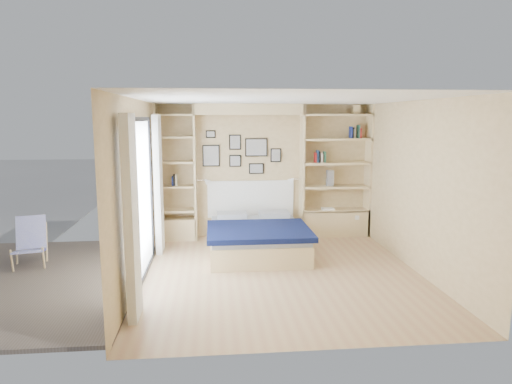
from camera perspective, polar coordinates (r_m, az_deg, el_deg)
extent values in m
plane|color=tan|center=(6.78, 3.18, -10.12)|extent=(4.50, 4.50, 0.00)
plane|color=#D5B784|center=(8.69, 1.01, 2.65)|extent=(4.00, 0.00, 4.00)
plane|color=#D5B784|center=(4.31, 7.85, -4.22)|extent=(4.00, 0.00, 4.00)
plane|color=#D5B784|center=(6.48, -14.48, 0.10)|extent=(0.00, 4.50, 4.50)
plane|color=#D5B784|center=(7.06, 19.53, 0.60)|extent=(0.00, 4.50, 4.50)
plane|color=white|center=(6.41, 3.38, 11.49)|extent=(4.50, 4.50, 0.00)
cube|color=beige|center=(8.46, -7.64, 2.40)|extent=(0.04, 0.35, 2.50)
cube|color=beige|center=(8.62, 5.77, 2.56)|extent=(0.04, 0.35, 2.50)
cube|color=beige|center=(8.43, -0.89, 10.28)|extent=(2.00, 0.35, 0.20)
cube|color=beige|center=(8.96, 13.84, 2.59)|extent=(0.04, 0.35, 2.50)
cube|color=beige|center=(8.52, -12.22, 2.31)|extent=(0.04, 0.35, 2.50)
cube|color=beige|center=(8.94, 9.77, -3.80)|extent=(1.30, 0.35, 0.50)
cube|color=beige|center=(8.67, -9.81, -4.55)|extent=(0.70, 0.35, 0.40)
cube|color=black|center=(6.40, -14.57, 8.80)|extent=(0.04, 2.08, 0.06)
cube|color=black|center=(6.77, -13.81, -10.14)|extent=(0.04, 2.08, 0.06)
cube|color=black|center=(5.52, -15.73, -3.11)|extent=(0.04, 0.06, 2.20)
cube|color=black|center=(7.50, -13.02, 0.21)|extent=(0.04, 0.06, 2.20)
cube|color=silver|center=(6.50, -14.26, -1.03)|extent=(0.01, 2.00, 2.20)
cube|color=white|center=(5.22, -15.31, -3.22)|extent=(0.10, 0.45, 2.30)
cube|color=white|center=(7.75, -12.11, 0.90)|extent=(0.10, 0.45, 2.30)
cube|color=beige|center=(8.89, 9.81, -2.23)|extent=(1.30, 0.35, 0.04)
cube|color=beige|center=(8.81, 9.89, 0.64)|extent=(1.30, 0.35, 0.04)
cube|color=beige|center=(8.76, 9.97, 3.55)|extent=(1.30, 0.35, 0.04)
cube|color=beige|center=(8.73, 10.06, 6.50)|extent=(1.30, 0.35, 0.04)
cube|color=beige|center=(8.72, 10.14, 9.45)|extent=(1.30, 0.35, 0.04)
cube|color=beige|center=(8.59, -9.87, -2.28)|extent=(0.70, 0.35, 0.04)
cube|color=beige|center=(8.52, -9.95, 0.68)|extent=(0.70, 0.35, 0.04)
cube|color=beige|center=(8.46, -10.04, 3.70)|extent=(0.70, 0.35, 0.04)
cube|color=beige|center=(8.43, -10.13, 6.74)|extent=(0.70, 0.35, 0.04)
cube|color=beige|center=(8.43, -10.20, 9.46)|extent=(0.70, 0.35, 0.04)
cube|color=beige|center=(7.72, 0.07, -6.37)|extent=(1.54, 1.93, 0.34)
cube|color=#9EA3AC|center=(7.67, 0.07, -4.79)|extent=(1.50, 1.89, 0.10)
cube|color=#0A1136|center=(7.33, 0.32, -4.88)|extent=(1.64, 1.35, 0.08)
cube|color=#9EA3AC|center=(8.26, -3.05, -3.00)|extent=(0.53, 0.39, 0.12)
cube|color=#9EA3AC|center=(8.33, 2.27, -2.89)|extent=(0.53, 0.39, 0.12)
cube|color=white|center=(8.71, -0.66, -0.85)|extent=(1.64, 0.04, 0.70)
cube|color=black|center=(8.58, -5.64, 4.54)|extent=(0.32, 0.02, 0.40)
cube|color=gray|center=(8.57, -5.64, 4.53)|extent=(0.28, 0.01, 0.36)
cube|color=black|center=(8.57, -2.64, 6.24)|extent=(0.22, 0.02, 0.28)
cube|color=gray|center=(8.56, -2.63, 6.24)|extent=(0.18, 0.01, 0.24)
cube|color=black|center=(8.60, -2.62, 3.91)|extent=(0.22, 0.02, 0.22)
cube|color=gray|center=(8.59, -2.61, 3.91)|extent=(0.18, 0.01, 0.18)
cube|color=black|center=(8.61, 0.04, 5.60)|extent=(0.42, 0.02, 0.34)
cube|color=gray|center=(8.60, 0.05, 5.59)|extent=(0.38, 0.01, 0.30)
cube|color=black|center=(8.64, 0.04, 2.95)|extent=(0.28, 0.02, 0.20)
cube|color=gray|center=(8.63, 0.05, 2.94)|extent=(0.24, 0.01, 0.16)
cube|color=black|center=(8.66, 2.49, 4.62)|extent=(0.20, 0.02, 0.26)
cube|color=gray|center=(8.65, 2.50, 4.61)|extent=(0.16, 0.01, 0.22)
cube|color=black|center=(8.55, -5.68, 7.21)|extent=(0.18, 0.02, 0.14)
cube|color=gray|center=(8.54, -5.68, 7.21)|extent=(0.14, 0.01, 0.10)
cylinder|color=silver|center=(8.40, -6.68, 1.47)|extent=(0.20, 0.02, 0.02)
cone|color=white|center=(8.40, -6.00, 1.35)|extent=(0.13, 0.12, 0.15)
cylinder|color=silver|center=(8.54, 4.94, 1.63)|extent=(0.20, 0.02, 0.02)
cone|color=white|center=(8.53, 4.27, 1.49)|extent=(0.13, 0.12, 0.15)
cube|color=#A51E1E|center=(8.64, 7.41, 4.29)|extent=(0.02, 0.15, 0.18)
cube|color=navy|center=(8.65, 7.70, 4.44)|extent=(0.03, 0.15, 0.23)
cube|color=black|center=(8.66, 7.83, 4.37)|extent=(0.03, 0.15, 0.21)
cube|color=#C1A991|center=(8.67, 8.17, 4.24)|extent=(0.04, 0.15, 0.17)
cube|color=#26593F|center=(8.68, 8.54, 4.36)|extent=(0.03, 0.15, 0.21)
cube|color=navy|center=(8.79, 11.76, 7.31)|extent=(0.03, 0.15, 0.22)
cube|color=black|center=(8.80, 11.97, 7.25)|extent=(0.03, 0.15, 0.20)
cube|color=#BFB28C|center=(8.81, 12.06, 7.17)|extent=(0.04, 0.15, 0.18)
cube|color=#255D50|center=(8.83, 12.66, 7.37)|extent=(0.03, 0.15, 0.25)
cube|color=#A51E1E|center=(8.84, 12.84, 7.17)|extent=(0.03, 0.15, 0.19)
cube|color=navy|center=(8.50, -10.37, 1.37)|extent=(0.02, 0.15, 0.17)
cube|color=black|center=(8.50, -10.21, 1.48)|extent=(0.03, 0.15, 0.20)
cube|color=#BFB28C|center=(8.49, -9.89, 1.51)|extent=(0.03, 0.15, 0.21)
cube|color=beige|center=(8.81, 12.37, 10.00)|extent=(0.13, 0.13, 0.15)
cone|color=beige|center=(8.82, 12.39, 10.74)|extent=(0.20, 0.20, 0.08)
cube|color=slate|center=(8.76, 9.23, 1.73)|extent=(0.12, 0.12, 0.30)
cube|color=white|center=(8.79, 8.97, -2.10)|extent=(0.22, 0.16, 0.03)
cube|color=brown|center=(7.20, -26.93, -9.97)|extent=(3.20, 4.00, 0.05)
cylinder|color=tan|center=(7.56, -28.21, -7.65)|extent=(0.06, 0.13, 0.38)
cylinder|color=tan|center=(7.51, -25.01, -7.53)|extent=(0.06, 0.13, 0.38)
cylinder|color=tan|center=(8.04, -27.72, -5.95)|extent=(0.10, 0.31, 0.62)
cylinder|color=tan|center=(7.99, -24.73, -5.82)|extent=(0.10, 0.31, 0.62)
cube|color=#2A2AA4|center=(7.70, -26.49, -6.65)|extent=(0.54, 0.61, 0.14)
cube|color=#2A2AA4|center=(8.00, -26.30, -4.51)|extent=(0.47, 0.31, 0.50)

